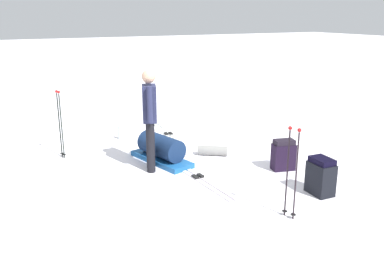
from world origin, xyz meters
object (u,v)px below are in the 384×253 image
at_px(ski_pair_far, 198,177).
at_px(ski_poles_planted_near, 60,121).
at_px(skier_standing, 150,115).
at_px(backpack_bright, 283,155).
at_px(thermos_bottle, 120,133).
at_px(backpack_large_dark, 321,176).
at_px(sleeping_mat_rolled, 212,151).
at_px(ski_pair_near, 168,134).
at_px(gear_sled, 161,150).
at_px(ski_poles_planted_far, 292,168).

xyz_separation_m(ski_pair_far, ski_poles_planted_near, (2.00, 1.76, 0.69)).
distance_m(skier_standing, backpack_bright, 2.35).
bearing_deg(thermos_bottle, skier_standing, 178.77).
distance_m(skier_standing, backpack_large_dark, 2.83).
height_order(backpack_bright, sleeping_mat_rolled, backpack_bright).
bearing_deg(ski_poles_planted_near, sleeping_mat_rolled, -114.55).
bearing_deg(thermos_bottle, ski_pair_far, -169.34).
xyz_separation_m(skier_standing, thermos_bottle, (1.94, -0.04, -0.82)).
relative_size(skier_standing, ski_pair_near, 0.88).
distance_m(backpack_large_dark, ski_poles_planted_near, 4.56).
xyz_separation_m(backpack_large_dark, gear_sled, (2.30, 1.56, -0.05)).
bearing_deg(ski_poles_planted_far, sleeping_mat_rolled, -6.60).
distance_m(ski_poles_planted_far, gear_sled, 2.78).
bearing_deg(gear_sled, ski_pair_far, -166.75).
bearing_deg(backpack_large_dark, ski_poles_planted_near, 42.89).
bearing_deg(backpack_bright, ski_poles_planted_far, 143.78).
bearing_deg(thermos_bottle, gear_sled, -170.89).
bearing_deg(thermos_bottle, ski_pair_near, -100.20).
height_order(backpack_large_dark, ski_poles_planted_far, ski_poles_planted_far).
xyz_separation_m(ski_pair_near, ski_poles_planted_far, (-4.13, 0.08, 0.67)).
xyz_separation_m(backpack_large_dark, backpack_bright, (1.01, -0.13, -0.01)).
relative_size(skier_standing, gear_sled, 1.25).
height_order(ski_pair_far, thermos_bottle, thermos_bottle).
height_order(ski_pair_far, gear_sled, gear_sled).
bearing_deg(ski_pair_near, skier_standing, 148.29).
distance_m(ski_pair_far, backpack_bright, 1.52).
height_order(ski_poles_planted_far, gear_sled, ski_poles_planted_far).
relative_size(ski_pair_near, backpack_large_dark, 3.47).
relative_size(backpack_bright, thermos_bottle, 2.04).
bearing_deg(skier_standing, ski_pair_far, -142.20).
height_order(backpack_large_dark, backpack_bright, backpack_large_dark).
bearing_deg(ski_pair_near, backpack_large_dark, -168.22).
xyz_separation_m(skier_standing, ski_pair_far, (-0.69, -0.54, -0.94)).
distance_m(backpack_bright, gear_sled, 2.13).
bearing_deg(ski_poles_planted_near, skier_standing, -136.94).
xyz_separation_m(gear_sled, thermos_bottle, (1.65, 0.27, -0.09)).
bearing_deg(ski_poles_planted_near, backpack_bright, -125.70).
relative_size(backpack_large_dark, gear_sled, 0.41).
xyz_separation_m(ski_pair_near, gear_sled, (-1.47, 0.77, 0.21)).
bearing_deg(backpack_large_dark, thermos_bottle, 24.78).
bearing_deg(backpack_bright, sleeping_mat_rolled, 31.28).
height_order(backpack_bright, ski_poles_planted_far, ski_poles_planted_far).
bearing_deg(gear_sled, skier_standing, 132.64).
bearing_deg(gear_sled, backpack_large_dark, -145.85).
xyz_separation_m(skier_standing, ski_pair_near, (1.75, -1.08, -0.94)).
relative_size(ski_pair_near, backpack_bright, 3.64).
bearing_deg(ski_poles_planted_far, backpack_bright, -36.22).
xyz_separation_m(skier_standing, backpack_bright, (-1.01, -2.00, -0.70)).
height_order(ski_poles_planted_near, sleeping_mat_rolled, ski_poles_planted_near).
relative_size(ski_poles_planted_near, sleeping_mat_rolled, 2.28).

